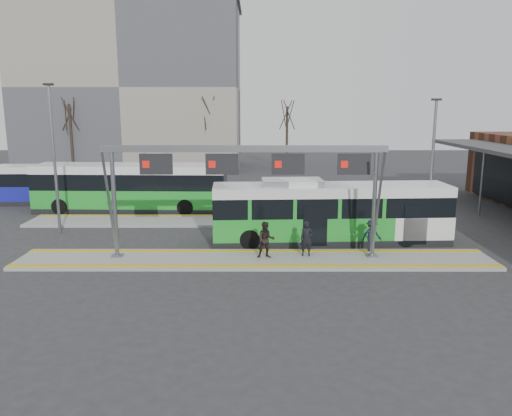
{
  "coord_description": "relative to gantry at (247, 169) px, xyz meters",
  "views": [
    {
      "loc": [
        0.07,
        -22.27,
        7.08
      ],
      "look_at": [
        0.04,
        3.0,
        1.92
      ],
      "focal_mm": 35.0,
      "sensor_mm": 36.0,
      "label": 1
    }
  ],
  "objects": [
    {
      "name": "lamp_east",
      "position": [
        10.09,
        4.87,
        -0.31
      ],
      "size": [
        0.5,
        0.25,
        7.5
      ],
      "color": "slate",
      "rests_on": "ground"
    },
    {
      "name": "tree_far",
      "position": [
        -18.75,
        29.32,
        1.98
      ],
      "size": [
        1.4,
        1.4,
        8.29
      ],
      "color": "#382B21",
      "rests_on": "ground"
    },
    {
      "name": "passenger_c",
      "position": [
        5.99,
        0.85,
        -3.36
      ],
      "size": [
        1.13,
        0.81,
        1.58
      ],
      "primitive_type": "imported",
      "rotation": [
        0.0,
        0.0,
        0.23
      ],
      "color": "black",
      "rests_on": "platform_main"
    },
    {
      "name": "hero_bus",
      "position": [
        4.27,
        3.12,
        -2.75
      ],
      "size": [
        12.41,
        3.25,
        3.38
      ],
      "rotation": [
        0.0,
        0.0,
        0.05
      ],
      "color": "black",
      "rests_on": "ground"
    },
    {
      "name": "tactile_main",
      "position": [
        0.35,
        -0.25,
        -4.14
      ],
      "size": [
        22.0,
        2.65,
        0.02
      ],
      "color": "gold",
      "rests_on": "platform_main"
    },
    {
      "name": "passenger_a",
      "position": [
        2.77,
        0.14,
        -3.32
      ],
      "size": [
        0.62,
        0.41,
        1.66
      ],
      "primitive_type": "imported",
      "rotation": [
        0.0,
        0.0,
        -0.03
      ],
      "color": "black",
      "rests_on": "platform_main"
    },
    {
      "name": "platform_main",
      "position": [
        0.35,
        -0.25,
        -4.22
      ],
      "size": [
        22.0,
        3.0,
        0.15
      ],
      "primitive_type": "cube",
      "color": "gray",
      "rests_on": "ground"
    },
    {
      "name": "passenger_b",
      "position": [
        0.86,
        -0.18,
        -3.3
      ],
      "size": [
        0.89,
        0.73,
        1.71
      ],
      "primitive_type": "imported",
      "rotation": [
        0.0,
        0.0,
        0.1
      ],
      "color": "black",
      "rests_on": "platform_main"
    },
    {
      "name": "lamp_west",
      "position": [
        -10.75,
        4.93,
        0.09
      ],
      "size": [
        0.5,
        0.25,
        8.29
      ],
      "color": "slate",
      "rests_on": "ground"
    },
    {
      "name": "ground",
      "position": [
        0.35,
        -0.25,
        -4.3
      ],
      "size": [
        120.0,
        120.0,
        0.0
      ],
      "primitive_type": "plane",
      "color": "#2D2D30",
      "rests_on": "ground"
    },
    {
      "name": "bg_bus_blue",
      "position": [
        -13.37,
        13.99,
        -2.91
      ],
      "size": [
        10.87,
        2.81,
        2.81
      ],
      "rotation": [
        0.0,
        0.0,
        0.04
      ],
      "color": "black",
      "rests_on": "ground"
    },
    {
      "name": "tactile_second",
      "position": [
        -3.65,
        8.9,
        -4.14
      ],
      "size": [
        20.0,
        0.35,
        0.02
      ],
      "color": "gold",
      "rests_on": "platform_second"
    },
    {
      "name": "gantry",
      "position": [
        0.0,
        0.0,
        0.0
      ],
      "size": [
        13.0,
        1.68,
        5.2
      ],
      "color": "slate",
      "rests_on": "platform_main"
    },
    {
      "name": "tree_left",
      "position": [
        -4.65,
        30.09,
        2.05
      ],
      "size": [
        1.4,
        1.4,
        8.37
      ],
      "color": "#382B21",
      "rests_on": "ground"
    },
    {
      "name": "apartment_block",
      "position": [
        -13.65,
        35.75,
        4.91
      ],
      "size": [
        24.5,
        12.5,
        18.4
      ],
      "color": "gray",
      "rests_on": "ground"
    },
    {
      "name": "platform_second",
      "position": [
        -3.65,
        7.75,
        -4.22
      ],
      "size": [
        20.0,
        3.0,
        0.15
      ],
      "primitive_type": "cube",
      "color": "gray",
      "rests_on": "ground"
    },
    {
      "name": "tree_mid",
      "position": [
        3.86,
        34.48,
        1.78
      ],
      "size": [
        1.4,
        1.4,
        8.01
      ],
      "color": "#382B21",
      "rests_on": "ground"
    },
    {
      "name": "bg_bus_green",
      "position": [
        -8.13,
        11.07,
        -2.71
      ],
      "size": [
        12.97,
        3.11,
        3.22
      ],
      "rotation": [
        0.0,
        0.0,
        -0.03
      ],
      "color": "black",
      "rests_on": "ground"
    }
  ]
}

